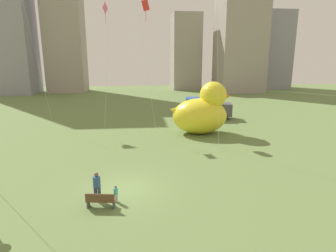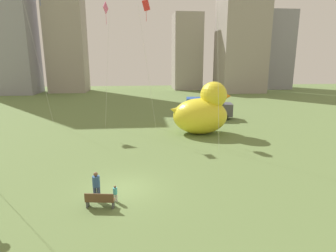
# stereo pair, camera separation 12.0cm
# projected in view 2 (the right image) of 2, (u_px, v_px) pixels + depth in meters

# --- Properties ---
(ground_plane) EXTENTS (140.00, 140.00, 0.00)m
(ground_plane) POSITION_uv_depth(u_px,v_px,m) (123.00, 189.00, 17.78)
(ground_plane) COLOR olive
(park_bench) EXTENTS (1.64, 0.68, 0.90)m
(park_bench) POSITION_uv_depth(u_px,v_px,m) (100.00, 200.00, 15.44)
(park_bench) COLOR brown
(park_bench) RESTS_ON ground
(person_adult) EXTENTS (0.43, 0.43, 1.74)m
(person_adult) POSITION_uv_depth(u_px,v_px,m) (96.00, 185.00, 16.18)
(person_adult) COLOR #38476B
(person_adult) RESTS_ON ground
(person_child) EXTENTS (0.24, 0.24, 1.00)m
(person_child) POSITION_uv_depth(u_px,v_px,m) (115.00, 193.00, 16.09)
(person_child) COLOR silver
(person_child) RESTS_ON ground
(giant_inflatable_duck) EXTENTS (6.83, 4.38, 5.66)m
(giant_inflatable_duck) POSITION_uv_depth(u_px,v_px,m) (202.00, 112.00, 30.55)
(giant_inflatable_duck) COLOR yellow
(giant_inflatable_duck) RESTS_ON ground
(box_truck) EXTENTS (6.41, 3.18, 2.85)m
(box_truck) POSITION_uv_depth(u_px,v_px,m) (208.00, 108.00, 38.36)
(box_truck) COLOR #264CA5
(box_truck) RESTS_ON ground
(city_skyline) EXTENTS (75.20, 18.11, 39.36)m
(city_skyline) POSITION_uv_depth(u_px,v_px,m) (138.00, 27.00, 67.65)
(city_skyline) COLOR gray
(city_skyline) RESTS_ON ground
(kite_pink) EXTENTS (1.09, 1.38, 14.03)m
(kite_pink) POSITION_uv_depth(u_px,v_px,m) (106.00, 14.00, 30.65)
(kite_pink) COLOR silver
(kite_pink) RESTS_ON ground
(kite_red) EXTENTS (1.82, 1.38, 14.47)m
(kite_red) POSITION_uv_depth(u_px,v_px,m) (146.00, 6.00, 31.25)
(kite_red) COLOR silver
(kite_red) RESTS_ON ground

